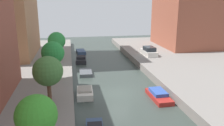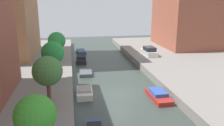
{
  "view_description": "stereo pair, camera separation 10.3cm",
  "coord_description": "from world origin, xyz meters",
  "px_view_note": "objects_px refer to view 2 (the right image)",
  "views": [
    {
      "loc": [
        -5.06,
        -23.6,
        10.07
      ],
      "look_at": [
        0.63,
        7.68,
        1.43
      ],
      "focal_mm": 37.28,
      "sensor_mm": 36.0,
      "label": 1
    },
    {
      "loc": [
        -4.96,
        -23.62,
        10.07
      ],
      "look_at": [
        0.63,
        7.68,
        1.43
      ],
      "focal_mm": 37.28,
      "sensor_mm": 36.0,
      "label": 2
    }
  ],
  "objects_px": {
    "moored_boat_left_3": "(86,73)",
    "street_tree_3": "(57,41)",
    "low_block_right": "(186,22)",
    "moored_boat_left_4": "(81,60)",
    "street_tree_0": "(35,116)",
    "street_tree_2": "(53,53)",
    "parked_car": "(149,52)",
    "moored_boat_left_2": "(85,93)",
    "moored_boat_right_2": "(158,95)",
    "street_tree_1": "(47,71)",
    "moored_boat_left_5": "(81,52)"
  },
  "relations": [
    {
      "from": "moored_boat_left_3",
      "to": "street_tree_3",
      "type": "bearing_deg",
      "value": 134.25
    },
    {
      "from": "low_block_right",
      "to": "moored_boat_left_4",
      "type": "relative_size",
      "value": 3.98
    },
    {
      "from": "street_tree_0",
      "to": "street_tree_2",
      "type": "relative_size",
      "value": 0.91
    },
    {
      "from": "low_block_right",
      "to": "parked_car",
      "type": "bearing_deg",
      "value": -145.26
    },
    {
      "from": "street_tree_3",
      "to": "moored_boat_left_2",
      "type": "height_order",
      "value": "street_tree_3"
    },
    {
      "from": "street_tree_2",
      "to": "moored_boat_right_2",
      "type": "bearing_deg",
      "value": -24.69
    },
    {
      "from": "street_tree_0",
      "to": "street_tree_1",
      "type": "xyz_separation_m",
      "value": [
        0.0,
        7.66,
        0.19
      ]
    },
    {
      "from": "street_tree_0",
      "to": "moored_boat_left_3",
      "type": "xyz_separation_m",
      "value": [
        3.93,
        19.2,
        -3.73
      ]
    },
    {
      "from": "street_tree_0",
      "to": "moored_boat_left_4",
      "type": "distance_m",
      "value": 26.34
    },
    {
      "from": "street_tree_2",
      "to": "moored_boat_left_3",
      "type": "xyz_separation_m",
      "value": [
        3.93,
        4.67,
        -4.02
      ]
    },
    {
      "from": "low_block_right",
      "to": "moored_boat_left_2",
      "type": "distance_m",
      "value": 30.19
    },
    {
      "from": "street_tree_2",
      "to": "moored_boat_right_2",
      "type": "height_order",
      "value": "street_tree_2"
    },
    {
      "from": "street_tree_0",
      "to": "moored_boat_left_2",
      "type": "relative_size",
      "value": 1.34
    },
    {
      "from": "street_tree_1",
      "to": "street_tree_3",
      "type": "relative_size",
      "value": 1.0
    },
    {
      "from": "low_block_right",
      "to": "street_tree_0",
      "type": "bearing_deg",
      "value": -128.31
    },
    {
      "from": "street_tree_0",
      "to": "moored_boat_left_3",
      "type": "relative_size",
      "value": 1.26
    },
    {
      "from": "street_tree_0",
      "to": "moored_boat_left_2",
      "type": "height_order",
      "value": "street_tree_0"
    },
    {
      "from": "street_tree_2",
      "to": "parked_car",
      "type": "xyz_separation_m",
      "value": [
        15.05,
        10.26,
        -2.64
      ]
    },
    {
      "from": "street_tree_0",
      "to": "parked_car",
      "type": "xyz_separation_m",
      "value": [
        15.05,
        24.78,
        -2.35
      ]
    },
    {
      "from": "street_tree_0",
      "to": "moored_boat_left_2",
      "type": "xyz_separation_m",
      "value": [
        3.3,
        11.52,
        -3.58
      ]
    },
    {
      "from": "street_tree_2",
      "to": "moored_boat_left_4",
      "type": "relative_size",
      "value": 1.4
    },
    {
      "from": "parked_car",
      "to": "moored_boat_left_4",
      "type": "bearing_deg",
      "value": 174.67
    },
    {
      "from": "street_tree_0",
      "to": "street_tree_3",
      "type": "bearing_deg",
      "value": 90.0
    },
    {
      "from": "street_tree_1",
      "to": "moored_boat_left_2",
      "type": "height_order",
      "value": "street_tree_1"
    },
    {
      "from": "parked_car",
      "to": "moored_boat_left_4",
      "type": "relative_size",
      "value": 1.29
    },
    {
      "from": "moored_boat_left_3",
      "to": "moored_boat_left_4",
      "type": "distance_m",
      "value": 6.66
    },
    {
      "from": "street_tree_1",
      "to": "moored_boat_left_3",
      "type": "distance_m",
      "value": 12.81
    },
    {
      "from": "low_block_right",
      "to": "moored_boat_left_5",
      "type": "height_order",
      "value": "low_block_right"
    },
    {
      "from": "street_tree_0",
      "to": "street_tree_2",
      "type": "xyz_separation_m",
      "value": [
        0.0,
        14.53,
        0.29
      ]
    },
    {
      "from": "moored_boat_left_3",
      "to": "moored_boat_right_2",
      "type": "distance_m",
      "value": 11.96
    },
    {
      "from": "street_tree_1",
      "to": "moored_boat_left_5",
      "type": "height_order",
      "value": "street_tree_1"
    },
    {
      "from": "parked_car",
      "to": "moored_boat_right_2",
      "type": "height_order",
      "value": "parked_car"
    },
    {
      "from": "low_block_right",
      "to": "moored_boat_left_3",
      "type": "xyz_separation_m",
      "value": [
        -21.14,
        -12.53,
        -5.53
      ]
    },
    {
      "from": "low_block_right",
      "to": "street_tree_2",
      "type": "bearing_deg",
      "value": -145.55
    },
    {
      "from": "moored_boat_left_4",
      "to": "moored_boat_left_5",
      "type": "relative_size",
      "value": 0.94
    },
    {
      "from": "street_tree_1",
      "to": "moored_boat_left_2",
      "type": "relative_size",
      "value": 1.45
    },
    {
      "from": "street_tree_2",
      "to": "moored_boat_right_2",
      "type": "relative_size",
      "value": 1.11
    },
    {
      "from": "parked_car",
      "to": "moored_boat_left_3",
      "type": "xyz_separation_m",
      "value": [
        -11.12,
        -5.58,
        -1.38
      ]
    },
    {
      "from": "street_tree_0",
      "to": "moored_boat_left_3",
      "type": "distance_m",
      "value": 19.95
    },
    {
      "from": "parked_car",
      "to": "moored_boat_left_5",
      "type": "distance_m",
      "value": 13.77
    },
    {
      "from": "moored_boat_left_3",
      "to": "moored_boat_right_2",
      "type": "relative_size",
      "value": 0.81
    },
    {
      "from": "low_block_right",
      "to": "moored_boat_left_3",
      "type": "relative_size",
      "value": 3.93
    },
    {
      "from": "street_tree_1",
      "to": "moored_boat_left_5",
      "type": "bearing_deg",
      "value": 81.06
    },
    {
      "from": "street_tree_0",
      "to": "parked_car",
      "type": "relative_size",
      "value": 0.98
    },
    {
      "from": "street_tree_2",
      "to": "street_tree_3",
      "type": "xyz_separation_m",
      "value": [
        0.0,
        8.71,
        -0.1
      ]
    },
    {
      "from": "low_block_right",
      "to": "moored_boat_left_5",
      "type": "distance_m",
      "value": 21.83
    },
    {
      "from": "moored_boat_left_5",
      "to": "parked_car",
      "type": "bearing_deg",
      "value": -35.95
    },
    {
      "from": "street_tree_2",
      "to": "parked_car",
      "type": "height_order",
      "value": "street_tree_2"
    },
    {
      "from": "parked_car",
      "to": "moored_boat_left_5",
      "type": "height_order",
      "value": "parked_car"
    },
    {
      "from": "low_block_right",
      "to": "moored_boat_left_5",
      "type": "relative_size",
      "value": 3.72
    }
  ]
}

